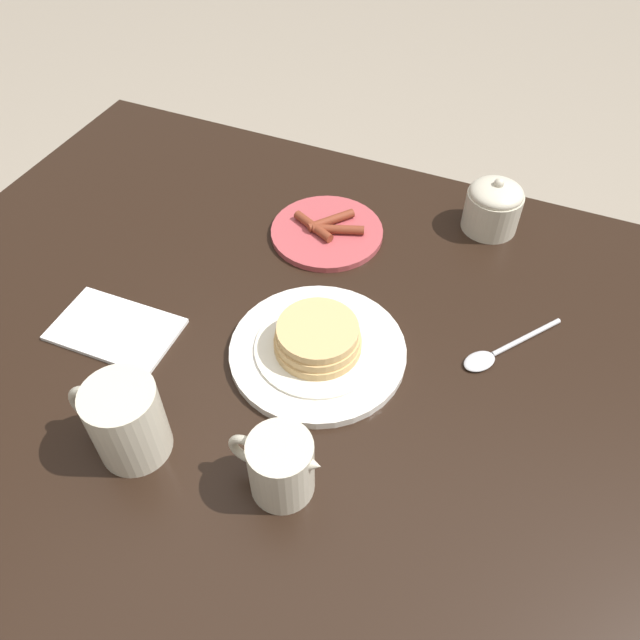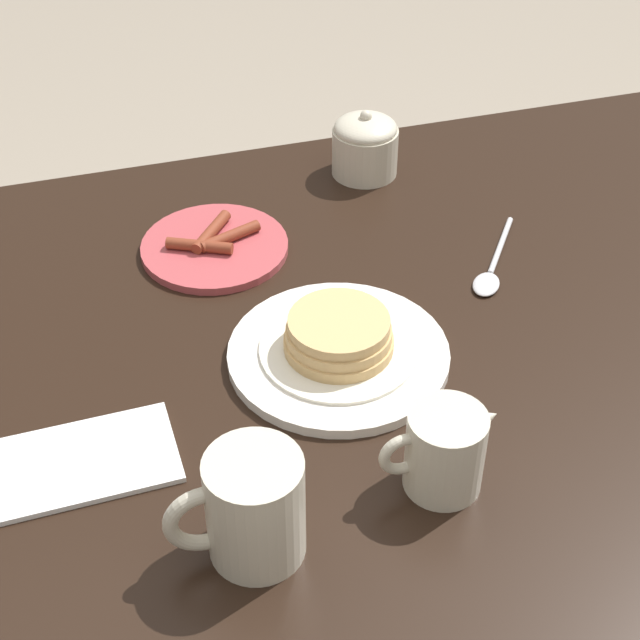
% 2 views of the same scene
% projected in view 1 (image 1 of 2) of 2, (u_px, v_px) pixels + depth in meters
% --- Properties ---
extents(ground_plane, '(8.00, 8.00, 0.00)m').
position_uv_depth(ground_plane, '(317.00, 568.00, 1.35)').
color(ground_plane, gray).
extents(dining_table, '(1.27, 0.92, 0.73)m').
position_uv_depth(dining_table, '(315.00, 410.00, 0.90)').
color(dining_table, black).
rests_on(dining_table, ground_plane).
extents(pancake_plate, '(0.23, 0.23, 0.05)m').
position_uv_depth(pancake_plate, '(316.00, 345.00, 0.81)').
color(pancake_plate, white).
rests_on(pancake_plate, dining_table).
extents(side_plate_bacon, '(0.18, 0.18, 0.02)m').
position_uv_depth(side_plate_bacon, '(327.00, 231.00, 0.98)').
color(side_plate_bacon, '#B2474C').
rests_on(side_plate_bacon, dining_table).
extents(coffee_mug, '(0.12, 0.08, 0.10)m').
position_uv_depth(coffee_mug, '(125.00, 420.00, 0.69)').
color(coffee_mug, beige).
rests_on(coffee_mug, dining_table).
extents(creamer_pitcher, '(0.11, 0.07, 0.09)m').
position_uv_depth(creamer_pitcher, '(281.00, 466.00, 0.66)').
color(creamer_pitcher, beige).
rests_on(creamer_pitcher, dining_table).
extents(sugar_bowl, '(0.09, 0.09, 0.09)m').
position_uv_depth(sugar_bowl, '(493.00, 206.00, 0.96)').
color(sugar_bowl, beige).
rests_on(sugar_bowl, dining_table).
extents(napkin, '(0.17, 0.11, 0.01)m').
position_uv_depth(napkin, '(116.00, 329.00, 0.85)').
color(napkin, white).
rests_on(napkin, dining_table).
extents(spoon, '(0.11, 0.14, 0.01)m').
position_uv_depth(spoon, '(495.00, 353.00, 0.82)').
color(spoon, silver).
rests_on(spoon, dining_table).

